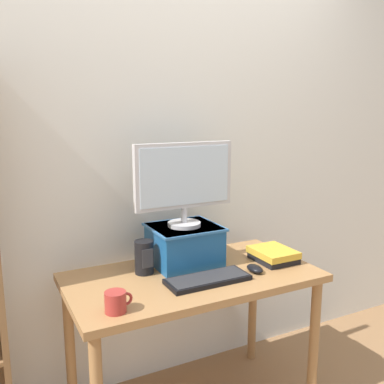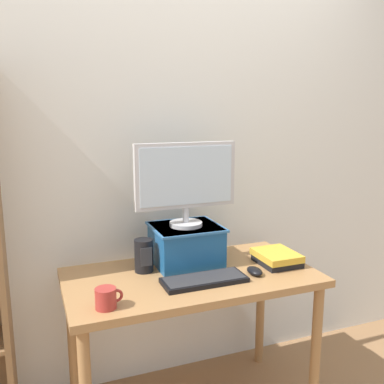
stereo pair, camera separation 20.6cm
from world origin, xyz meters
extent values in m
cube|color=silver|center=(0.00, 0.44, 1.30)|extent=(7.00, 0.08, 2.60)
cube|color=#9E7042|center=(0.00, 0.00, 0.74)|extent=(1.21, 0.64, 0.04)
cylinder|color=#9E7042|center=(0.55, -0.27, 0.36)|extent=(0.05, 0.05, 0.72)
cylinder|color=#9E7042|center=(-0.55, 0.27, 0.36)|extent=(0.05, 0.05, 0.72)
cylinder|color=#9E7042|center=(0.55, 0.27, 0.36)|extent=(0.05, 0.05, 0.72)
cube|color=olive|center=(-0.85, 0.26, 0.88)|extent=(0.03, 0.28, 1.77)
cube|color=#195189|center=(0.03, 0.14, 0.86)|extent=(0.33, 0.29, 0.20)
cube|color=#2D669E|center=(0.03, 0.14, 0.95)|extent=(0.35, 0.31, 0.01)
cylinder|color=#B7B7BA|center=(0.03, 0.14, 0.97)|extent=(0.17, 0.17, 0.02)
cylinder|color=#B7B7BA|center=(0.03, 0.14, 1.02)|extent=(0.03, 0.03, 0.08)
cube|color=#B7B7BA|center=(0.03, 0.14, 1.22)|extent=(0.52, 0.04, 0.33)
cube|color=silver|center=(0.03, 0.12, 1.22)|extent=(0.48, 0.00, 0.29)
cube|color=black|center=(0.02, -0.12, 0.77)|extent=(0.39, 0.16, 0.02)
cube|color=#28282B|center=(0.02, -0.12, 0.78)|extent=(0.37, 0.14, 0.00)
ellipsoid|color=black|center=(0.28, -0.12, 0.77)|extent=(0.06, 0.10, 0.04)
cube|color=black|center=(0.46, -0.03, 0.77)|extent=(0.19, 0.21, 0.03)
cube|color=gold|center=(0.46, -0.04, 0.81)|extent=(0.19, 0.23, 0.03)
cylinder|color=#9E2D28|center=(-0.45, -0.21, 0.80)|extent=(0.09, 0.09, 0.08)
torus|color=#9E2D28|center=(-0.41, -0.21, 0.80)|extent=(0.06, 0.01, 0.06)
cylinder|color=black|center=(-0.21, 0.12, 0.84)|extent=(0.09, 0.09, 0.16)
cube|color=#2D2D30|center=(-0.21, 0.07, 0.85)|extent=(0.06, 0.00, 0.09)
camera|label=1|loc=(-0.89, -1.75, 1.55)|focal=40.00mm
camera|label=2|loc=(-0.71, -1.83, 1.55)|focal=40.00mm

